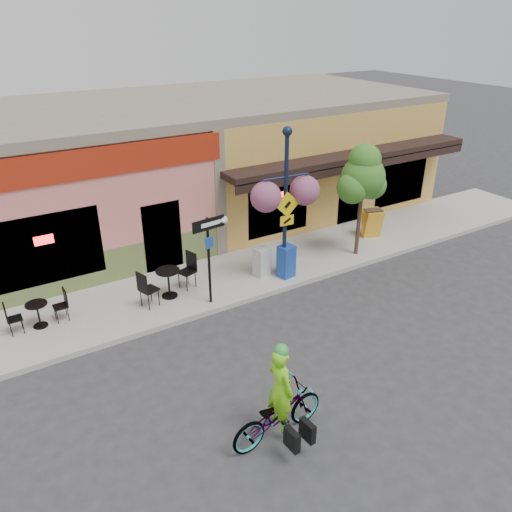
% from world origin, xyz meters
% --- Properties ---
extents(ground, '(90.00, 90.00, 0.00)m').
position_xyz_m(ground, '(0.00, 0.00, 0.00)').
color(ground, '#2D2D30').
rests_on(ground, ground).
extents(sidewalk, '(24.00, 3.00, 0.15)m').
position_xyz_m(sidewalk, '(0.00, 2.00, 0.07)').
color(sidewalk, '#9E9B93').
rests_on(sidewalk, ground).
extents(curb, '(24.00, 0.12, 0.15)m').
position_xyz_m(curb, '(0.00, 0.55, 0.07)').
color(curb, '#A8A59E').
rests_on(curb, ground).
extents(building, '(18.20, 8.20, 4.50)m').
position_xyz_m(building, '(0.00, 7.50, 2.25)').
color(building, '#CF6F66').
rests_on(building, ground).
extents(bicycle, '(2.07, 0.84, 1.06)m').
position_xyz_m(bicycle, '(-3.70, -3.98, 0.53)').
color(bicycle, maroon).
rests_on(bicycle, ground).
extents(cyclist_rider, '(0.46, 0.67, 1.75)m').
position_xyz_m(cyclist_rider, '(-3.65, -3.98, 0.88)').
color(cyclist_rider, '#79DA17').
rests_on(cyclist_rider, ground).
extents(lamp_post, '(1.48, 0.69, 4.50)m').
position_xyz_m(lamp_post, '(-0.16, 1.04, 2.40)').
color(lamp_post, '#121E39').
rests_on(lamp_post, sidewalk).
extents(one_way_sign, '(0.97, 0.32, 2.49)m').
position_xyz_m(one_way_sign, '(-2.69, 0.87, 1.40)').
color(one_way_sign, black).
rests_on(one_way_sign, sidewalk).
extents(cafe_set_left, '(1.46, 0.74, 0.87)m').
position_xyz_m(cafe_set_left, '(-6.92, 2.06, 0.58)').
color(cafe_set_left, black).
rests_on(cafe_set_left, sidewalk).
extents(cafe_set_right, '(1.98, 1.39, 1.07)m').
position_xyz_m(cafe_set_right, '(-3.54, 1.75, 0.69)').
color(cafe_set_right, black).
rests_on(cafe_set_right, sidewalk).
extents(newspaper_box_blue, '(0.52, 0.48, 1.00)m').
position_xyz_m(newspaper_box_blue, '(-0.07, 1.04, 0.65)').
color(newspaper_box_blue, '#1A3F9D').
rests_on(newspaper_box_blue, sidewalk).
extents(newspaper_box_grey, '(0.49, 0.46, 0.89)m').
position_xyz_m(newspaper_box_grey, '(-0.66, 1.48, 0.60)').
color(newspaper_box_grey, '#BDBDBD').
rests_on(newspaper_box_grey, sidewalk).
extents(street_tree, '(1.79, 1.79, 3.69)m').
position_xyz_m(street_tree, '(2.80, 1.14, 2.00)').
color(street_tree, '#3D7A26').
rests_on(street_tree, sidewalk).
extents(sandwich_board, '(0.73, 0.63, 1.03)m').
position_xyz_m(sandwich_board, '(4.11, 1.74, 0.66)').
color(sandwich_board, gold).
rests_on(sandwich_board, sidewalk).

